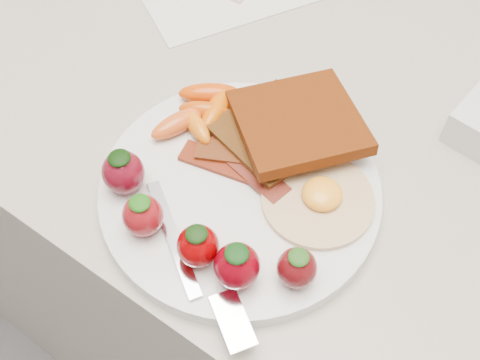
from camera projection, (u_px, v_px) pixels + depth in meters
The scene contains 9 objects.
counter at pixel (297, 279), 1.03m from camera, with size 2.00×0.60×0.90m, color gray.
plate at pixel (240, 191), 0.58m from camera, with size 0.27×0.27×0.02m, color silver.
toast_lower at pixel (273, 133), 0.60m from camera, with size 0.10×0.10×0.01m, color #3A2108.
toast_upper at pixel (298, 122), 0.59m from camera, with size 0.12×0.12×0.01m, color black.
fried_egg at pixel (319, 198), 0.56m from camera, with size 0.12×0.12×0.02m.
bacon_strips at pixel (240, 162), 0.58m from camera, with size 0.12×0.07×0.01m.
baby_carrots at pixel (202, 111), 0.61m from camera, with size 0.08×0.11×0.02m.
strawberries at pixel (192, 229), 0.52m from camera, with size 0.22×0.07×0.05m.
fork at pixel (199, 273), 0.52m from camera, with size 0.17×0.10×0.00m.
Camera 1 is at (0.17, 1.28, 1.39)m, focal length 45.00 mm.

